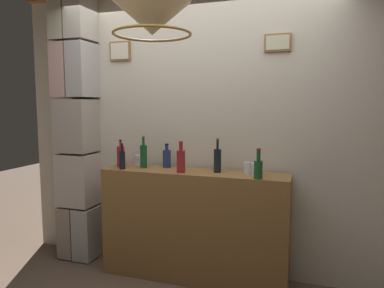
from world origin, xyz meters
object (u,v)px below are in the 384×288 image
object	(u,v)px
pendant_lamp	(152,19)
glass_tumbler_rocks	(255,169)
liquor_bottle_sherry	(258,168)
liquor_bottle_bourbon	(181,160)
liquor_bottle_rye	(144,156)
glass_tumbler_shot	(248,168)
liquor_bottle_rum	(217,160)
liquor_bottle_gin	(122,159)
glass_tumbler_highball	(138,160)
liquor_bottle_tequila	(167,158)
liquor_bottle_brandy	(121,156)

from	to	relation	value
pendant_lamp	glass_tumbler_rocks	bearing A→B (deg)	63.75
liquor_bottle_sherry	liquor_bottle_bourbon	bearing A→B (deg)	176.01
liquor_bottle_rye	glass_tumbler_shot	bearing A→B (deg)	2.07
liquor_bottle_sherry	pendant_lamp	bearing A→B (deg)	-121.72
liquor_bottle_rye	glass_tumbler_shot	distance (m)	0.98
liquor_bottle_rum	liquor_bottle_gin	bearing A→B (deg)	-171.80
liquor_bottle_bourbon	glass_tumbler_highball	world-z (taller)	liquor_bottle_bourbon
liquor_bottle_sherry	liquor_bottle_tequila	bearing A→B (deg)	165.19
liquor_bottle_tequila	glass_tumbler_highball	bearing A→B (deg)	177.46
liquor_bottle_brandy	pendant_lamp	size ratio (longest dim) A/B	0.54
glass_tumbler_shot	pendant_lamp	xyz separation A→B (m)	(-0.41, -1.04, 1.04)
liquor_bottle_tequila	glass_tumbler_rocks	world-z (taller)	liquor_bottle_tequila
pendant_lamp	liquor_bottle_sherry	bearing A→B (deg)	58.28
liquor_bottle_bourbon	liquor_bottle_rye	world-z (taller)	liquor_bottle_rye
liquor_bottle_rum	liquor_bottle_sherry	bearing A→B (deg)	-22.50
liquor_bottle_brandy	liquor_bottle_sherry	bearing A→B (deg)	-5.53
liquor_bottle_bourbon	liquor_bottle_tequila	xyz separation A→B (m)	(-0.21, 0.19, -0.02)
liquor_bottle_gin	liquor_bottle_sherry	size ratio (longest dim) A/B	0.97
liquor_bottle_bourbon	liquor_bottle_tequila	bearing A→B (deg)	138.38
liquor_bottle_gin	liquor_bottle_tequila	bearing A→B (deg)	29.69
glass_tumbler_rocks	pendant_lamp	bearing A→B (deg)	-116.25
liquor_bottle_tequila	pendant_lamp	size ratio (longest dim) A/B	0.47
liquor_bottle_tequila	glass_tumbler_rocks	xyz separation A→B (m)	(0.85, -0.11, -0.04)
liquor_bottle_gin	pendant_lamp	world-z (taller)	pendant_lamp
liquor_bottle_brandy	pendant_lamp	bearing A→B (deg)	-50.91
liquor_bottle_tequila	pendant_lamp	distance (m)	1.52
liquor_bottle_rye	liquor_bottle_sherry	bearing A→B (deg)	-8.22
liquor_bottle_sherry	glass_tumbler_highball	size ratio (longest dim) A/B	2.36
liquor_bottle_gin	liquor_bottle_sherry	world-z (taller)	liquor_bottle_sherry
liquor_bottle_gin	glass_tumbler_rocks	bearing A→B (deg)	4.67
liquor_bottle_gin	glass_tumbler_shot	bearing A→B (deg)	8.17
liquor_bottle_sherry	liquor_bottle_rum	bearing A→B (deg)	157.50
liquor_bottle_tequila	liquor_bottle_sherry	xyz separation A→B (m)	(0.89, -0.23, -0.00)
liquor_bottle_bourbon	glass_tumbler_highball	xyz separation A→B (m)	(-0.52, 0.20, -0.06)
liquor_bottle_rum	glass_tumbler_highball	bearing A→B (deg)	173.58
liquor_bottle_gin	liquor_bottle_brandy	distance (m)	0.12
liquor_bottle_tequila	liquor_bottle_rum	bearing A→B (deg)	-8.76
liquor_bottle_rum	glass_tumbler_shot	xyz separation A→B (m)	(0.26, 0.04, -0.06)
liquor_bottle_rye	liquor_bottle_rum	bearing A→B (deg)	-0.14
liquor_bottle_rum	liquor_bottle_sherry	distance (m)	0.41
liquor_bottle_rye	liquor_bottle_bourbon	bearing A→B (deg)	-14.92
liquor_bottle_sherry	glass_tumbler_highball	xyz separation A→B (m)	(-1.20, 0.25, -0.04)
liquor_bottle_bourbon	liquor_bottle_rum	distance (m)	0.32
liquor_bottle_bourbon	liquor_bottle_rye	xyz separation A→B (m)	(-0.41, 0.11, 0.01)
glass_tumbler_shot	liquor_bottle_rye	bearing A→B (deg)	-177.93
liquor_bottle_gin	glass_tumbler_rocks	size ratio (longest dim) A/B	2.32
glass_tumbler_rocks	glass_tumbler_shot	size ratio (longest dim) A/B	1.06
liquor_bottle_gin	pendant_lamp	distance (m)	1.52
glass_tumbler_rocks	liquor_bottle_bourbon	bearing A→B (deg)	-172.66
liquor_bottle_tequila	glass_tumbler_highball	distance (m)	0.32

